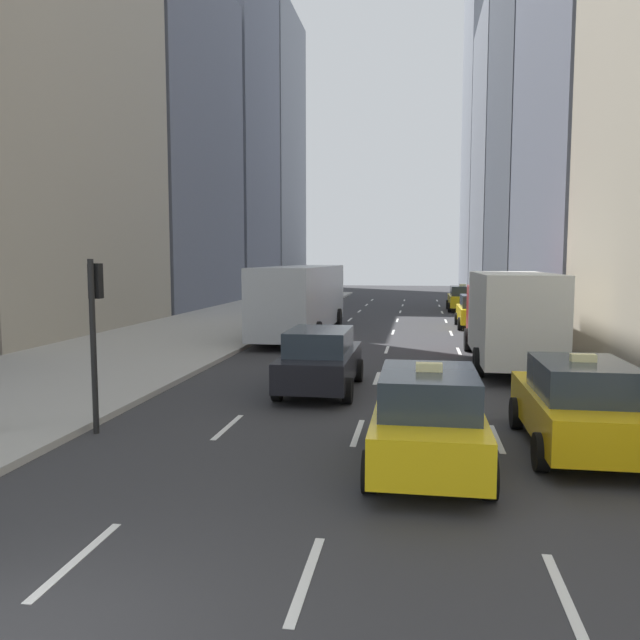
{
  "coord_description": "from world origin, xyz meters",
  "views": [
    {
      "loc": [
        3.81,
        -4.63,
        3.6
      ],
      "look_at": [
        0.77,
        14.51,
        1.7
      ],
      "focal_mm": 35.0,
      "sensor_mm": 36.0,
      "label": 1
    }
  ],
  "objects_px": {
    "city_bus": "(302,298)",
    "traffic_light_pole": "(95,317)",
    "box_truck": "(508,315)",
    "taxi_lead": "(462,298)",
    "taxi_second": "(578,405)",
    "taxi_fourth": "(428,418)",
    "sedan_black_near": "(321,359)",
    "taxi_third": "(476,311)"
  },
  "relations": [
    {
      "from": "taxi_second",
      "to": "city_bus",
      "type": "distance_m",
      "value": 18.72
    },
    {
      "from": "taxi_second",
      "to": "taxi_third",
      "type": "height_order",
      "value": "same"
    },
    {
      "from": "taxi_lead",
      "to": "taxi_third",
      "type": "bearing_deg",
      "value": -90.0
    },
    {
      "from": "taxi_fourth",
      "to": "traffic_light_pole",
      "type": "bearing_deg",
      "value": 169.93
    },
    {
      "from": "city_bus",
      "to": "box_truck",
      "type": "distance_m",
      "value": 11.09
    },
    {
      "from": "taxi_lead",
      "to": "traffic_light_pole",
      "type": "height_order",
      "value": "traffic_light_pole"
    },
    {
      "from": "taxi_third",
      "to": "taxi_fourth",
      "type": "height_order",
      "value": "same"
    },
    {
      "from": "taxi_lead",
      "to": "box_truck",
      "type": "relative_size",
      "value": 0.52
    },
    {
      "from": "taxi_third",
      "to": "traffic_light_pole",
      "type": "bearing_deg",
      "value": -113.96
    },
    {
      "from": "taxi_fourth",
      "to": "traffic_light_pole",
      "type": "height_order",
      "value": "traffic_light_pole"
    },
    {
      "from": "taxi_second",
      "to": "taxi_fourth",
      "type": "relative_size",
      "value": 1.0
    },
    {
      "from": "sedan_black_near",
      "to": "city_bus",
      "type": "distance_m",
      "value": 12.56
    },
    {
      "from": "taxi_lead",
      "to": "sedan_black_near",
      "type": "height_order",
      "value": "taxi_lead"
    },
    {
      "from": "traffic_light_pole",
      "to": "taxi_fourth",
      "type": "bearing_deg",
      "value": -10.07
    },
    {
      "from": "city_bus",
      "to": "traffic_light_pole",
      "type": "relative_size",
      "value": 3.22
    },
    {
      "from": "box_truck",
      "to": "taxi_lead",
      "type": "bearing_deg",
      "value": 90.0
    },
    {
      "from": "taxi_third",
      "to": "box_truck",
      "type": "height_order",
      "value": "box_truck"
    },
    {
      "from": "sedan_black_near",
      "to": "box_truck",
      "type": "bearing_deg",
      "value": 41.69
    },
    {
      "from": "taxi_fourth",
      "to": "sedan_black_near",
      "type": "bearing_deg",
      "value": 115.31
    },
    {
      "from": "taxi_second",
      "to": "city_bus",
      "type": "xyz_separation_m",
      "value": [
        -8.41,
        16.69,
        0.91
      ]
    },
    {
      "from": "taxi_lead",
      "to": "taxi_fourth",
      "type": "height_order",
      "value": "same"
    },
    {
      "from": "taxi_fourth",
      "to": "city_bus",
      "type": "relative_size",
      "value": 0.38
    },
    {
      "from": "taxi_lead",
      "to": "taxi_second",
      "type": "relative_size",
      "value": 1.0
    },
    {
      "from": "city_bus",
      "to": "box_truck",
      "type": "height_order",
      "value": "city_bus"
    },
    {
      "from": "taxi_lead",
      "to": "sedan_black_near",
      "type": "relative_size",
      "value": 0.96
    },
    {
      "from": "taxi_second",
      "to": "box_truck",
      "type": "height_order",
      "value": "box_truck"
    },
    {
      "from": "city_bus",
      "to": "traffic_light_pole",
      "type": "height_order",
      "value": "traffic_light_pole"
    },
    {
      "from": "taxi_lead",
      "to": "sedan_black_near",
      "type": "bearing_deg",
      "value": -101.5
    },
    {
      "from": "taxi_second",
      "to": "taxi_lead",
      "type": "bearing_deg",
      "value": 90.0
    },
    {
      "from": "taxi_second",
      "to": "taxi_fourth",
      "type": "distance_m",
      "value": 3.15
    },
    {
      "from": "box_truck",
      "to": "traffic_light_pole",
      "type": "bearing_deg",
      "value": -134.52
    },
    {
      "from": "box_truck",
      "to": "taxi_fourth",
      "type": "bearing_deg",
      "value": -104.4
    },
    {
      "from": "taxi_second",
      "to": "taxi_fourth",
      "type": "bearing_deg",
      "value": -152.83
    },
    {
      "from": "taxi_fourth",
      "to": "city_bus",
      "type": "height_order",
      "value": "city_bus"
    },
    {
      "from": "city_bus",
      "to": "traffic_light_pole",
      "type": "bearing_deg",
      "value": -93.84
    },
    {
      "from": "taxi_lead",
      "to": "box_truck",
      "type": "bearing_deg",
      "value": -90.0
    },
    {
      "from": "taxi_lead",
      "to": "taxi_fourth",
      "type": "bearing_deg",
      "value": -94.78
    },
    {
      "from": "taxi_lead",
      "to": "taxi_fourth",
      "type": "distance_m",
      "value": 33.57
    },
    {
      "from": "taxi_second",
      "to": "taxi_fourth",
      "type": "height_order",
      "value": "same"
    },
    {
      "from": "taxi_second",
      "to": "traffic_light_pole",
      "type": "bearing_deg",
      "value": -178.57
    },
    {
      "from": "box_truck",
      "to": "traffic_light_pole",
      "type": "xyz_separation_m",
      "value": [
        -9.55,
        -9.71,
        0.7
      ]
    },
    {
      "from": "taxi_lead",
      "to": "traffic_light_pole",
      "type": "xyz_separation_m",
      "value": [
        -9.55,
        -32.26,
        1.53
      ]
    }
  ]
}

